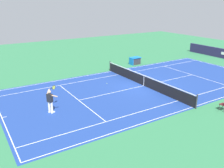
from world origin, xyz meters
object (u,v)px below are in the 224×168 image
object	(u,v)px
tennis_ball	(107,83)
tennis_player_near	(50,100)
equipment_cart_tarped	(135,61)
tennis_net	(144,80)

from	to	relation	value
tennis_ball	tennis_player_near	bearing A→B (deg)	26.66
tennis_ball	equipment_cart_tarped	size ratio (longest dim) A/B	0.05
tennis_net	equipment_cart_tarped	size ratio (longest dim) A/B	9.36
tennis_ball	equipment_cart_tarped	bearing A→B (deg)	-146.00
tennis_player_near	equipment_cart_tarped	bearing A→B (deg)	-149.47
tennis_player_near	tennis_net	bearing A→B (deg)	-173.69
tennis_player_near	tennis_ball	distance (m)	7.17
tennis_net	tennis_ball	size ratio (longest dim) A/B	177.27
tennis_net	tennis_ball	world-z (taller)	tennis_net
tennis_player_near	tennis_ball	xyz separation A→B (m)	(-6.36, -3.19, -0.90)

